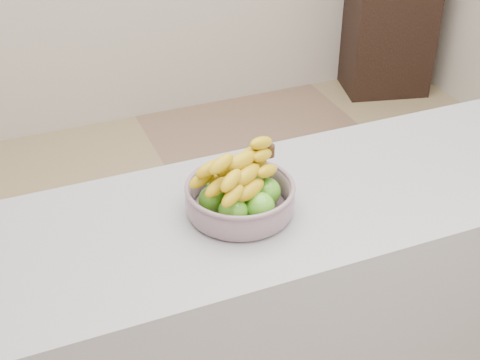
# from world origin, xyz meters

# --- Properties ---
(ground) EXTENTS (4.00, 4.00, 0.00)m
(ground) POSITION_xyz_m (0.00, 0.00, 0.00)
(ground) COLOR #99855D
(ground) RESTS_ON ground
(counter) EXTENTS (2.00, 0.60, 0.90)m
(counter) POSITION_xyz_m (0.00, -0.34, 0.45)
(counter) COLOR gray
(counter) RESTS_ON ground
(cabinet) EXTENTS (0.60, 0.53, 0.93)m
(cabinet) POSITION_xyz_m (1.65, 1.78, 0.47)
(cabinet) COLOR black
(cabinet) RESTS_ON ground
(fruit_bowl) EXTENTS (0.29, 0.29, 0.18)m
(fruit_bowl) POSITION_xyz_m (-0.26, -0.34, 0.96)
(fruit_bowl) COLOR #8C98A8
(fruit_bowl) RESTS_ON counter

